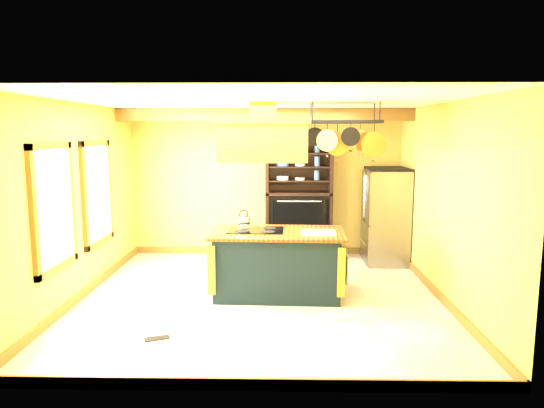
{
  "coord_description": "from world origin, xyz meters",
  "views": [
    {
      "loc": [
        0.29,
        -6.54,
        2.3
      ],
      "look_at": [
        0.16,
        0.3,
        1.29
      ],
      "focal_mm": 32.0,
      "sensor_mm": 36.0,
      "label": 1
    }
  ],
  "objects_px": {
    "kitchen_island": "(277,263)",
    "hutch": "(298,212)",
    "pot_rack": "(345,131)",
    "range_hood": "(263,138)",
    "refrigerator": "(385,218)"
  },
  "relations": [
    {
      "from": "kitchen_island",
      "to": "refrigerator",
      "type": "bearing_deg",
      "value": 45.11
    },
    {
      "from": "range_hood",
      "to": "hutch",
      "type": "bearing_deg",
      "value": 75.18
    },
    {
      "from": "pot_rack",
      "to": "hutch",
      "type": "height_order",
      "value": "pot_rack"
    },
    {
      "from": "hutch",
      "to": "range_hood",
      "type": "bearing_deg",
      "value": -104.82
    },
    {
      "from": "hutch",
      "to": "pot_rack",
      "type": "bearing_deg",
      "value": -75.64
    },
    {
      "from": "refrigerator",
      "to": "kitchen_island",
      "type": "bearing_deg",
      "value": -136.85
    },
    {
      "from": "kitchen_island",
      "to": "pot_rack",
      "type": "relative_size",
      "value": 1.77
    },
    {
      "from": "kitchen_island",
      "to": "pot_rack",
      "type": "bearing_deg",
      "value": 1.9
    },
    {
      "from": "pot_rack",
      "to": "refrigerator",
      "type": "bearing_deg",
      "value": 61.24
    },
    {
      "from": "range_hood",
      "to": "kitchen_island",
      "type": "bearing_deg",
      "value": 0.23
    },
    {
      "from": "range_hood",
      "to": "refrigerator",
      "type": "relative_size",
      "value": 0.77
    },
    {
      "from": "range_hood",
      "to": "pot_rack",
      "type": "relative_size",
      "value": 1.18
    },
    {
      "from": "pot_rack",
      "to": "refrigerator",
      "type": "xyz_separation_m",
      "value": [
        0.97,
        1.77,
        -1.51
      ]
    },
    {
      "from": "kitchen_island",
      "to": "hutch",
      "type": "xyz_separation_m",
      "value": [
        0.37,
        2.14,
        0.37
      ]
    },
    {
      "from": "hutch",
      "to": "kitchen_island",
      "type": "bearing_deg",
      "value": -99.76
    }
  ]
}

